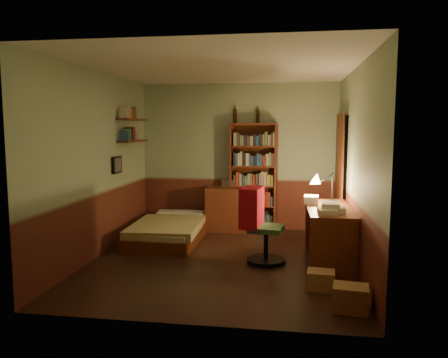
# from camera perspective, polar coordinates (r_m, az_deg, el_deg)

# --- Properties ---
(floor) EXTENTS (3.50, 4.00, 0.02)m
(floor) POSITION_cam_1_polar(r_m,az_deg,el_deg) (6.11, -0.36, -10.66)
(floor) COLOR black
(floor) RESTS_ON ground
(ceiling) EXTENTS (3.50, 4.00, 0.02)m
(ceiling) POSITION_cam_1_polar(r_m,az_deg,el_deg) (5.89, -0.37, 14.46)
(ceiling) COLOR silver
(ceiling) RESTS_ON wall_back
(wall_back) EXTENTS (3.50, 0.02, 2.60)m
(wall_back) POSITION_cam_1_polar(r_m,az_deg,el_deg) (7.84, 1.92, 2.93)
(wall_back) COLOR #8EA37E
(wall_back) RESTS_ON ground
(wall_left) EXTENTS (0.02, 4.00, 2.60)m
(wall_left) POSITION_cam_1_polar(r_m,az_deg,el_deg) (6.37, -16.21, 1.80)
(wall_left) COLOR #8EA37E
(wall_left) RESTS_ON ground
(wall_right) EXTENTS (0.02, 4.00, 2.60)m
(wall_right) POSITION_cam_1_polar(r_m,az_deg,el_deg) (5.85, 16.93, 1.37)
(wall_right) COLOR #8EA37E
(wall_right) RESTS_ON ground
(wall_front) EXTENTS (3.50, 0.02, 2.60)m
(wall_front) POSITION_cam_1_polar(r_m,az_deg,el_deg) (3.90, -4.96, -0.89)
(wall_front) COLOR #8EA37E
(wall_front) RESTS_ON ground
(doorway) EXTENTS (0.06, 0.90, 2.00)m
(doorway) POSITION_cam_1_polar(r_m,az_deg,el_deg) (7.16, 15.04, -0.07)
(doorway) COLOR black
(doorway) RESTS_ON ground
(door_trim) EXTENTS (0.02, 0.98, 2.08)m
(door_trim) POSITION_cam_1_polar(r_m,az_deg,el_deg) (7.15, 14.76, -0.06)
(door_trim) COLOR #481F0D
(door_trim) RESTS_ON ground
(bed) EXTENTS (1.00, 1.85, 0.55)m
(bed) POSITION_cam_1_polar(r_m,az_deg,el_deg) (7.17, -7.11, -5.78)
(bed) COLOR olive
(bed) RESTS_ON ground
(dresser) EXTENTS (0.88, 0.47, 0.77)m
(dresser) POSITION_cam_1_polar(r_m,az_deg,el_deg) (7.73, 0.89, -3.97)
(dresser) COLOR #592615
(dresser) RESTS_ON ground
(mini_stereo) EXTENTS (0.30, 0.27, 0.13)m
(mini_stereo) POSITION_cam_1_polar(r_m,az_deg,el_deg) (7.79, 0.82, -0.54)
(mini_stereo) COLOR #B2B2B7
(mini_stereo) RESTS_ON dresser
(bookshelf) EXTENTS (0.83, 0.33, 1.89)m
(bookshelf) POSITION_cam_1_polar(r_m,az_deg,el_deg) (7.69, 3.88, 0.20)
(bookshelf) COLOR #592615
(bookshelf) RESTS_ON ground
(bottle_left) EXTENTS (0.09, 0.09, 0.26)m
(bottle_left) POSITION_cam_1_polar(r_m,az_deg,el_deg) (7.79, 1.43, 8.21)
(bottle_left) COLOR black
(bottle_left) RESTS_ON bookshelf
(bottle_right) EXTENTS (0.08, 0.08, 0.23)m
(bottle_right) POSITION_cam_1_polar(r_m,az_deg,el_deg) (7.75, 4.43, 8.11)
(bottle_right) COLOR black
(bottle_right) RESTS_ON bookshelf
(desk) EXTENTS (0.63, 1.44, 0.76)m
(desk) POSITION_cam_1_polar(r_m,az_deg,el_deg) (6.06, 13.48, -7.17)
(desk) COLOR #592615
(desk) RESTS_ON ground
(paper_stack) EXTENTS (0.21, 0.28, 0.11)m
(paper_stack) POSITION_cam_1_polar(r_m,az_deg,el_deg) (6.24, 11.32, -2.65)
(paper_stack) COLOR silver
(paper_stack) RESTS_ON desk
(desk_lamp) EXTENTS (0.21, 0.21, 0.69)m
(desk_lamp) POSITION_cam_1_polar(r_m,az_deg,el_deg) (6.40, 13.99, 0.13)
(desk_lamp) COLOR black
(desk_lamp) RESTS_ON desk
(office_chair) EXTENTS (0.51, 0.46, 0.90)m
(office_chair) POSITION_cam_1_polar(r_m,az_deg,el_deg) (5.92, 5.52, -6.63)
(office_chair) COLOR #2B502E
(office_chair) RESTS_ON ground
(red_jacket) EXTENTS (0.34, 0.50, 0.54)m
(red_jacket) POSITION_cam_1_polar(r_m,az_deg,el_deg) (5.60, 7.65, 0.07)
(red_jacket) COLOR #B40F20
(red_jacket) RESTS_ON office_chair
(wall_shelf_lower) EXTENTS (0.20, 0.90, 0.03)m
(wall_shelf_lower) POSITION_cam_1_polar(r_m,az_deg,el_deg) (7.32, -11.82, 4.88)
(wall_shelf_lower) COLOR #592615
(wall_shelf_lower) RESTS_ON wall_left
(wall_shelf_upper) EXTENTS (0.20, 0.90, 0.03)m
(wall_shelf_upper) POSITION_cam_1_polar(r_m,az_deg,el_deg) (7.32, -11.89, 7.61)
(wall_shelf_upper) COLOR #592615
(wall_shelf_upper) RESTS_ON wall_left
(framed_picture) EXTENTS (0.04, 0.32, 0.26)m
(framed_picture) POSITION_cam_1_polar(r_m,az_deg,el_deg) (6.91, -13.82, 1.82)
(framed_picture) COLOR black
(framed_picture) RESTS_ON wall_left
(cardboard_box_a) EXTENTS (0.38, 0.32, 0.26)m
(cardboard_box_a) POSITION_cam_1_polar(r_m,az_deg,el_deg) (4.67, 16.20, -14.74)
(cardboard_box_a) COLOR #9E7849
(cardboard_box_a) RESTS_ON ground
(cardboard_box_b) EXTENTS (0.32, 0.27, 0.21)m
(cardboard_box_b) POSITION_cam_1_polar(r_m,az_deg,el_deg) (5.16, 12.54, -12.78)
(cardboard_box_b) COLOR #9E7849
(cardboard_box_b) RESTS_ON ground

